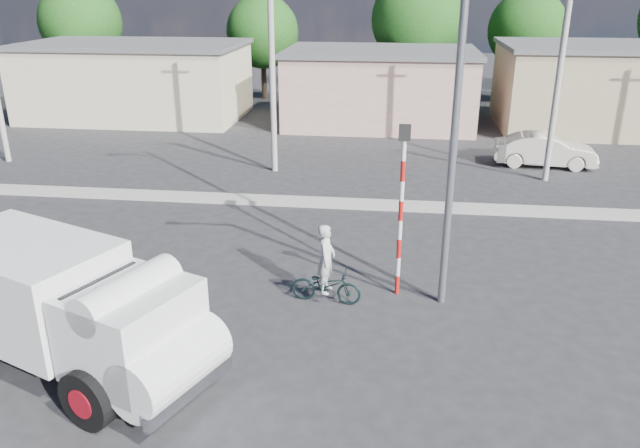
# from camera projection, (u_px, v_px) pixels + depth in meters

# --- Properties ---
(ground_plane) EXTENTS (120.00, 120.00, 0.00)m
(ground_plane) POSITION_uv_depth(u_px,v_px,m) (262.00, 315.00, 14.91)
(ground_plane) COLOR #272729
(ground_plane) RESTS_ON ground
(median) EXTENTS (40.00, 0.80, 0.16)m
(median) POSITION_uv_depth(u_px,v_px,m) (309.00, 202.00, 22.28)
(median) COLOR #99968E
(median) RESTS_ON ground
(truck) EXTENTS (6.65, 4.48, 2.59)m
(truck) POSITION_uv_depth(u_px,v_px,m) (69.00, 307.00, 12.30)
(truck) COLOR black
(truck) RESTS_ON ground
(bicycle) EXTENTS (1.80, 0.79, 0.91)m
(bicycle) POSITION_uv_depth(u_px,v_px,m) (326.00, 285.00, 15.35)
(bicycle) COLOR black
(bicycle) RESTS_ON ground
(cyclist) EXTENTS (0.49, 0.68, 1.75)m
(cyclist) POSITION_uv_depth(u_px,v_px,m) (326.00, 270.00, 15.19)
(cyclist) COLOR silver
(cyclist) RESTS_ON ground
(car_cream) EXTENTS (4.33, 1.81, 1.39)m
(car_cream) POSITION_uv_depth(u_px,v_px,m) (545.00, 150.00, 26.65)
(car_cream) COLOR beige
(car_cream) RESTS_ON ground
(traffic_pole) EXTENTS (0.28, 0.18, 4.36)m
(traffic_pole) POSITION_uv_depth(u_px,v_px,m) (402.00, 197.00, 14.99)
(traffic_pole) COLOR red
(traffic_pole) RESTS_ON ground
(streetlight) EXTENTS (2.34, 0.22, 9.00)m
(streetlight) POSITION_uv_depth(u_px,v_px,m) (449.00, 102.00, 13.74)
(streetlight) COLOR slate
(streetlight) RESTS_ON ground
(building_row) EXTENTS (37.80, 7.30, 4.44)m
(building_row) POSITION_uv_depth(u_px,v_px,m) (364.00, 84.00, 34.35)
(building_row) COLOR beige
(building_row) RESTS_ON ground
(tree_row) EXTENTS (51.24, 7.43, 8.42)m
(tree_row) POSITION_uv_depth(u_px,v_px,m) (473.00, 24.00, 38.63)
(tree_row) COLOR #38281E
(tree_row) RESTS_ON ground
(utility_poles) EXTENTS (35.40, 0.24, 8.00)m
(utility_poles) POSITION_uv_depth(u_px,v_px,m) (405.00, 74.00, 24.15)
(utility_poles) COLOR #99968E
(utility_poles) RESTS_ON ground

